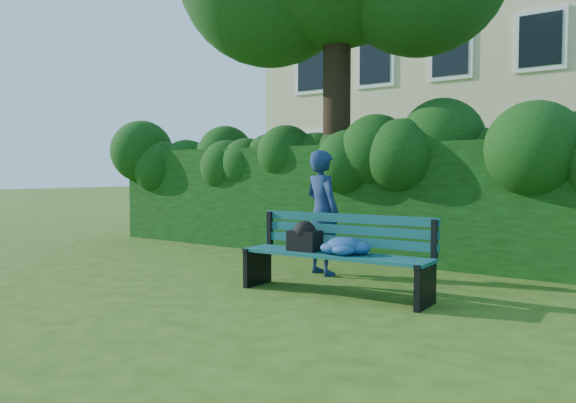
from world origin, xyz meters
The scene contains 5 objects.
ground centered at (0.00, 0.00, 0.00)m, with size 80.00×80.00×0.00m, color #2E4A12.
apartment_building centered at (0.00, 13.99, 6.00)m, with size 16.00×8.08×12.00m.
hedge centered at (0.00, 2.20, 0.90)m, with size 10.00×1.00×1.80m.
park_bench centered at (1.45, -0.49, 0.50)m, with size 2.23×0.69×0.89m.
man_reading centered at (0.68, 0.46, 0.83)m, with size 0.61×0.40×1.66m, color navy.
Camera 1 is at (4.76, -5.78, 1.37)m, focal length 35.00 mm.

